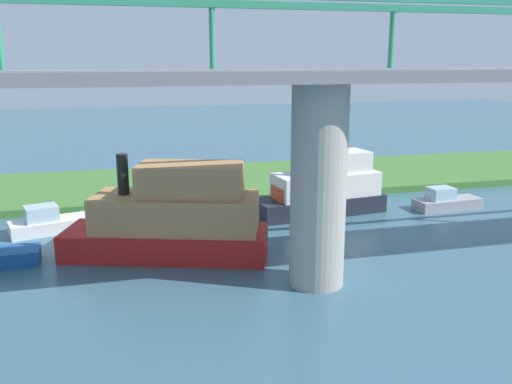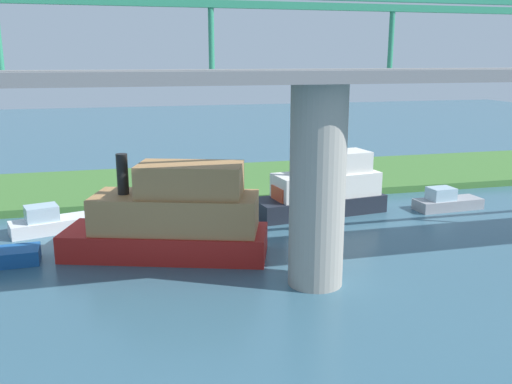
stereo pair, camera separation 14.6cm
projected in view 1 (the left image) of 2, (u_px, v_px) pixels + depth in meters
The scene contains 10 objects.
ground_plane at pixel (215, 205), 37.31m from camera, with size 160.00×160.00×0.00m, color #386075.
grassy_bank at pixel (201, 183), 42.89m from camera, with size 80.00×12.00×0.50m, color #427533.
bridge_pylon at pixel (318, 187), 23.39m from camera, with size 2.38×2.38×8.74m, color #9E998E.
bridge_span at pixel (321, 70), 22.25m from camera, with size 57.50×4.30×3.25m.
person_on_bank at pixel (218, 182), 38.85m from camera, with size 0.50×0.50×1.39m.
mooring_post at pixel (285, 184), 39.33m from camera, with size 0.20×0.20×0.81m, color brown.
houseboat_blue at pixel (172, 219), 27.41m from camera, with size 10.63×6.35×5.16m.
pontoon_yellow at pixel (323, 189), 35.12m from camera, with size 8.70×3.89×4.29m.
riverboat_paddlewheel at pixel (446, 201), 36.23m from camera, with size 4.56×1.85×1.49m.
motorboat_red at pixel (51, 222), 31.45m from camera, with size 5.08×2.97×1.60m.
Camera 1 is at (6.32, 35.58, 9.70)m, focal length 38.74 mm.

